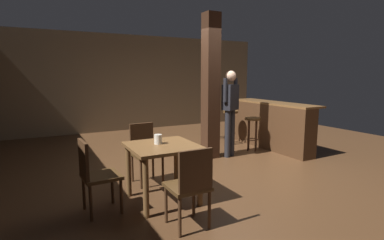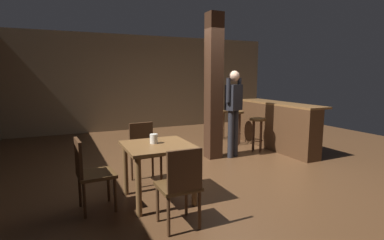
{
  "view_description": "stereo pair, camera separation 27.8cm",
  "coord_description": "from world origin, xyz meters",
  "px_view_note": "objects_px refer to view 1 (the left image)",
  "views": [
    {
      "loc": [
        -2.85,
        -4.3,
        1.64
      ],
      "look_at": [
        -0.6,
        -0.03,
        0.91
      ],
      "focal_mm": 28.0,
      "sensor_mm": 36.0,
      "label": 1
    },
    {
      "loc": [
        -2.6,
        -4.43,
        1.64
      ],
      "look_at": [
        -0.6,
        -0.03,
        0.91
      ],
      "focal_mm": 28.0,
      "sensor_mm": 36.0,
      "label": 2
    }
  ],
  "objects_px": {
    "standing_person": "(230,107)",
    "dining_table": "(163,156)",
    "chair_west": "(95,173)",
    "chair_north": "(145,149)",
    "chair_south": "(190,184)",
    "bar_stool_mid": "(230,119)",
    "bar_stool_near": "(253,126)",
    "bar_counter": "(270,125)",
    "napkin_cup": "(158,139)",
    "bar_stool_far": "(214,118)"
  },
  "relations": [
    {
      "from": "chair_south",
      "to": "bar_counter",
      "type": "distance_m",
      "value": 4.04
    },
    {
      "from": "chair_west",
      "to": "bar_stool_mid",
      "type": "relative_size",
      "value": 1.11
    },
    {
      "from": "bar_stool_near",
      "to": "napkin_cup",
      "type": "bearing_deg",
      "value": -151.8
    },
    {
      "from": "chair_west",
      "to": "bar_stool_far",
      "type": "relative_size",
      "value": 1.22
    },
    {
      "from": "dining_table",
      "to": "chair_south",
      "type": "relative_size",
      "value": 0.96
    },
    {
      "from": "bar_stool_far",
      "to": "standing_person",
      "type": "bearing_deg",
      "value": -111.51
    },
    {
      "from": "napkin_cup",
      "to": "bar_stool_mid",
      "type": "bearing_deg",
      "value": 39.5
    },
    {
      "from": "bar_stool_mid",
      "to": "standing_person",
      "type": "bearing_deg",
      "value": -125.69
    },
    {
      "from": "dining_table",
      "to": "standing_person",
      "type": "distance_m",
      "value": 2.48
    },
    {
      "from": "dining_table",
      "to": "standing_person",
      "type": "relative_size",
      "value": 0.49
    },
    {
      "from": "napkin_cup",
      "to": "standing_person",
      "type": "height_order",
      "value": "standing_person"
    },
    {
      "from": "chair_south",
      "to": "bar_stool_mid",
      "type": "height_order",
      "value": "chair_south"
    },
    {
      "from": "bar_stool_far",
      "to": "napkin_cup",
      "type": "bearing_deg",
      "value": -132.48
    },
    {
      "from": "standing_person",
      "to": "dining_table",
      "type": "bearing_deg",
      "value": -145.4
    },
    {
      "from": "bar_counter",
      "to": "bar_stool_far",
      "type": "xyz_separation_m",
      "value": [
        -0.57,
        1.44,
        0.01
      ]
    },
    {
      "from": "bar_stool_far",
      "to": "bar_stool_near",
      "type": "bearing_deg",
      "value": -87.06
    },
    {
      "from": "standing_person",
      "to": "bar_stool_near",
      "type": "bearing_deg",
      "value": 12.62
    },
    {
      "from": "napkin_cup",
      "to": "standing_person",
      "type": "distance_m",
      "value": 2.45
    },
    {
      "from": "dining_table",
      "to": "chair_north",
      "type": "height_order",
      "value": "chair_north"
    },
    {
      "from": "napkin_cup",
      "to": "chair_west",
      "type": "bearing_deg",
      "value": -176.08
    },
    {
      "from": "bar_counter",
      "to": "bar_stool_mid",
      "type": "bearing_deg",
      "value": 127.51
    },
    {
      "from": "bar_counter",
      "to": "bar_stool_near",
      "type": "distance_m",
      "value": 0.5
    },
    {
      "from": "chair_west",
      "to": "chair_north",
      "type": "distance_m",
      "value": 1.18
    },
    {
      "from": "bar_stool_near",
      "to": "chair_south",
      "type": "bearing_deg",
      "value": -139.22
    },
    {
      "from": "chair_west",
      "to": "standing_person",
      "type": "relative_size",
      "value": 0.52
    },
    {
      "from": "chair_north",
      "to": "bar_stool_mid",
      "type": "bearing_deg",
      "value": 29.69
    },
    {
      "from": "chair_south",
      "to": "chair_west",
      "type": "xyz_separation_m",
      "value": [
        -0.83,
        0.84,
        0.0
      ]
    },
    {
      "from": "chair_west",
      "to": "bar_counter",
      "type": "distance_m",
      "value": 4.37
    },
    {
      "from": "standing_person",
      "to": "bar_stool_mid",
      "type": "height_order",
      "value": "standing_person"
    },
    {
      "from": "chair_west",
      "to": "bar_stool_mid",
      "type": "distance_m",
      "value": 4.2
    },
    {
      "from": "standing_person",
      "to": "bar_stool_near",
      "type": "relative_size",
      "value": 2.37
    },
    {
      "from": "bar_counter",
      "to": "bar_stool_far",
      "type": "bearing_deg",
      "value": 111.82
    },
    {
      "from": "bar_stool_near",
      "to": "bar_stool_far",
      "type": "bearing_deg",
      "value": 92.94
    },
    {
      "from": "chair_south",
      "to": "standing_person",
      "type": "xyz_separation_m",
      "value": [
        2.04,
        2.21,
        0.5
      ]
    },
    {
      "from": "chair_west",
      "to": "bar_stool_far",
      "type": "height_order",
      "value": "chair_west"
    },
    {
      "from": "dining_table",
      "to": "bar_stool_near",
      "type": "xyz_separation_m",
      "value": [
        2.73,
        1.55,
        -0.06
      ]
    },
    {
      "from": "chair_west",
      "to": "bar_stool_near",
      "type": "xyz_separation_m",
      "value": [
        3.58,
        1.54,
        0.04
      ]
    },
    {
      "from": "bar_stool_near",
      "to": "bar_counter",
      "type": "bearing_deg",
      "value": 2.06
    },
    {
      "from": "bar_stool_mid",
      "to": "dining_table",
      "type": "bearing_deg",
      "value": -139.27
    },
    {
      "from": "chair_west",
      "to": "chair_north",
      "type": "height_order",
      "value": "same"
    },
    {
      "from": "napkin_cup",
      "to": "bar_counter",
      "type": "height_order",
      "value": "bar_counter"
    },
    {
      "from": "bar_stool_near",
      "to": "chair_west",
      "type": "bearing_deg",
      "value": -156.77
    },
    {
      "from": "napkin_cup",
      "to": "bar_stool_far",
      "type": "relative_size",
      "value": 0.17
    },
    {
      "from": "chair_north",
      "to": "standing_person",
      "type": "xyz_separation_m",
      "value": [
        1.99,
        0.6,
        0.5
      ]
    },
    {
      "from": "dining_table",
      "to": "bar_counter",
      "type": "relative_size",
      "value": 0.37
    },
    {
      "from": "chair_west",
      "to": "standing_person",
      "type": "height_order",
      "value": "standing_person"
    },
    {
      "from": "bar_counter",
      "to": "bar_stool_mid",
      "type": "distance_m",
      "value": 0.92
    },
    {
      "from": "chair_south",
      "to": "bar_stool_mid",
      "type": "relative_size",
      "value": 1.11
    },
    {
      "from": "bar_stool_near",
      "to": "chair_north",
      "type": "bearing_deg",
      "value": -164.32
    },
    {
      "from": "chair_north",
      "to": "bar_stool_mid",
      "type": "distance_m",
      "value": 3.04
    }
  ]
}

